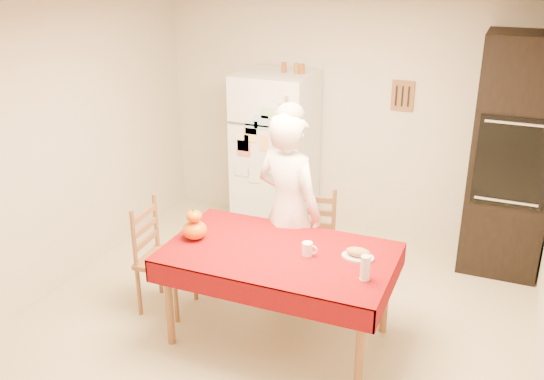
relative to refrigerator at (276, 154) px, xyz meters
The scene contains 17 objects.
floor 2.16m from the refrigerator, 70.93° to the right, with size 4.50×4.50×0.00m, color #C6B68F.
room_shell 2.13m from the refrigerator, 70.89° to the right, with size 4.02×4.52×2.51m.
refrigerator is the anchor object (origin of this frame).
oven_cabinet 2.29m from the refrigerator, ahead, with size 0.70×0.62×2.20m.
dining_table 1.98m from the refrigerator, 67.08° to the right, with size 1.70×1.00×0.76m.
chair_far 1.35m from the refrigerator, 54.47° to the right, with size 0.48×0.46×0.95m.
chair_left 1.84m from the refrigerator, 100.31° to the right, with size 0.43×0.45×0.95m.
seated_woman 1.44m from the refrigerator, 63.62° to the right, with size 0.62×0.41×1.70m, color white.
coffee_mug 2.05m from the refrigerator, 61.37° to the right, with size 0.08×0.08×0.10m, color white.
pumpkin_lower 1.88m from the refrigerator, 87.32° to the right, with size 0.19×0.19×0.14m, color #DF4105.
pumpkin_upper 1.88m from the refrigerator, 87.32° to the right, with size 0.12×0.12×0.09m, color #EC6305.
wine_glass 2.46m from the refrigerator, 53.60° to the right, with size 0.07×0.07×0.18m, color white.
bread_plate 2.17m from the refrigerator, 51.86° to the right, with size 0.24×0.24×0.02m, color silver.
bread_loaf 2.17m from the refrigerator, 51.86° to the right, with size 0.18×0.10×0.06m, color #9C794D.
spice_jar_left 0.90m from the refrigerator, 36.84° to the left, with size 0.05×0.05×0.10m, color brown.
spice_jar_mid 0.92m from the refrigerator, 14.16° to the left, with size 0.05×0.05×0.10m, color brown.
spice_jar_right 0.94m from the refrigerator, 11.03° to the left, with size 0.05×0.05×0.10m, color brown.
Camera 1 is at (1.60, -3.66, 2.88)m, focal length 40.00 mm.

